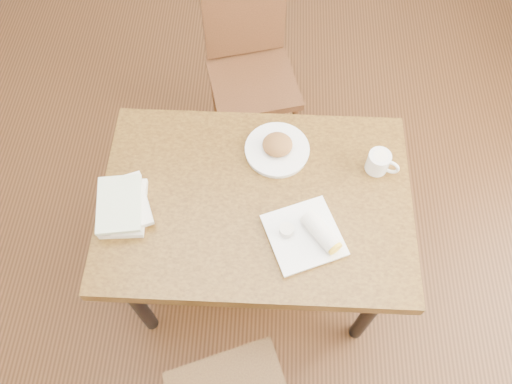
{
  "coord_description": "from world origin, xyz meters",
  "views": [
    {
      "loc": [
        0.04,
        -0.88,
        2.41
      ],
      "look_at": [
        0.0,
        0.0,
        0.8
      ],
      "focal_mm": 35.0,
      "sensor_mm": 36.0,
      "label": 1
    }
  ],
  "objects_px": {
    "chair_far": "(249,60)",
    "book_stack": "(123,205)",
    "plate_burrito": "(309,234)",
    "plate_scone": "(277,148)",
    "coffee_mug": "(379,162)",
    "table": "(256,209)"
  },
  "relations": [
    {
      "from": "chair_far",
      "to": "plate_burrito",
      "type": "bearing_deg",
      "value": -75.6
    },
    {
      "from": "book_stack",
      "to": "table",
      "type": "bearing_deg",
      "value": 7.8
    },
    {
      "from": "plate_scone",
      "to": "book_stack",
      "type": "distance_m",
      "value": 0.63
    },
    {
      "from": "book_stack",
      "to": "coffee_mug",
      "type": "bearing_deg",
      "value": 13.02
    },
    {
      "from": "plate_scone",
      "to": "coffee_mug",
      "type": "distance_m",
      "value": 0.4
    },
    {
      "from": "plate_burrito",
      "to": "book_stack",
      "type": "height_order",
      "value": "plate_burrito"
    },
    {
      "from": "chair_far",
      "to": "book_stack",
      "type": "height_order",
      "value": "chair_far"
    },
    {
      "from": "table",
      "to": "plate_scone",
      "type": "xyz_separation_m",
      "value": [
        0.07,
        0.21,
        0.11
      ]
    },
    {
      "from": "chair_far",
      "to": "plate_burrito",
      "type": "distance_m",
      "value": 1.1
    },
    {
      "from": "chair_far",
      "to": "book_stack",
      "type": "bearing_deg",
      "value": -113.36
    },
    {
      "from": "chair_far",
      "to": "plate_scone",
      "type": "xyz_separation_m",
      "value": [
        0.15,
        -0.68,
        0.23
      ]
    },
    {
      "from": "coffee_mug",
      "to": "book_stack",
      "type": "height_order",
      "value": "coffee_mug"
    },
    {
      "from": "plate_burrito",
      "to": "chair_far",
      "type": "bearing_deg",
      "value": 104.4
    },
    {
      "from": "plate_scone",
      "to": "plate_burrito",
      "type": "xyz_separation_m",
      "value": [
        0.12,
        -0.37,
        0.0
      ]
    },
    {
      "from": "plate_burrito",
      "to": "coffee_mug",
      "type": "bearing_deg",
      "value": 48.53
    },
    {
      "from": "table",
      "to": "book_stack",
      "type": "distance_m",
      "value": 0.5
    },
    {
      "from": "table",
      "to": "plate_scone",
      "type": "relative_size",
      "value": 4.59
    },
    {
      "from": "plate_scone",
      "to": "book_stack",
      "type": "xyz_separation_m",
      "value": [
        -0.56,
        -0.28,
        0.01
      ]
    },
    {
      "from": "table",
      "to": "plate_scone",
      "type": "height_order",
      "value": "plate_scone"
    },
    {
      "from": "plate_scone",
      "to": "coffee_mug",
      "type": "relative_size",
      "value": 2.07
    },
    {
      "from": "plate_scone",
      "to": "plate_burrito",
      "type": "height_order",
      "value": "plate_burrito"
    },
    {
      "from": "table",
      "to": "book_stack",
      "type": "height_order",
      "value": "book_stack"
    }
  ]
}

